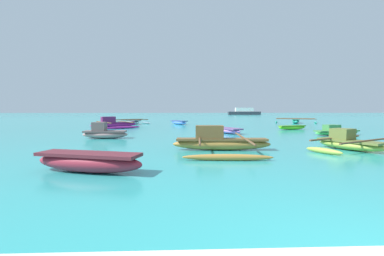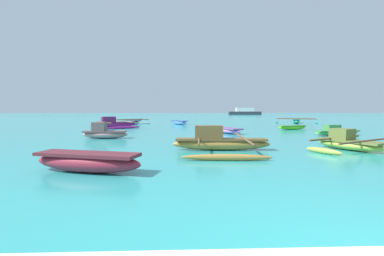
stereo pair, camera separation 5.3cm
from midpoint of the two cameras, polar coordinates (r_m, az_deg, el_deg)
moored_boat_0 at (r=31.42m, az=21.97°, el=1.49°), size 4.82×3.79×0.54m
moored_boat_1 at (r=16.83m, az=7.55°, el=-0.45°), size 1.94×2.83×0.36m
moored_boat_2 at (r=23.12m, az=-17.15°, el=0.88°), size 4.81×5.12×0.94m
moored_boat_3 at (r=17.48m, az=29.26°, el=-0.69°), size 3.10×1.28×0.64m
moored_boat_4 at (r=9.76m, az=6.03°, el=-3.15°), size 3.73×4.41×0.93m
moored_boat_5 at (r=27.94m, az=-13.17°, el=1.35°), size 4.01×3.78×0.51m
moored_boat_6 at (r=6.81m, az=-22.17°, el=-6.88°), size 2.89×1.40×0.48m
moored_boat_7 at (r=11.48m, az=31.38°, el=-2.80°), size 3.73×2.83×0.79m
moored_boat_8 at (r=26.48m, az=-3.02°, el=1.30°), size 1.96×2.60×0.42m
moored_boat_9 at (r=21.14m, az=21.28°, el=0.17°), size 2.48×1.19×0.32m
moored_boat_10 at (r=14.38m, az=-19.04°, el=-1.00°), size 2.35×0.78×0.87m
distant_ferry at (r=78.28m, az=11.49°, el=3.52°), size 9.52×2.09×2.09m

